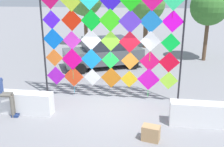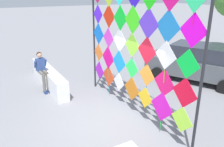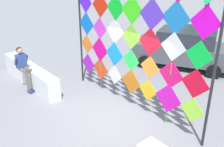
{
  "view_description": "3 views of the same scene",
  "coord_description": "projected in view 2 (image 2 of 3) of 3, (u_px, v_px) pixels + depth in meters",
  "views": [
    {
      "loc": [
        1.29,
        -8.41,
        4.21
      ],
      "look_at": [
        -0.08,
        0.74,
        1.22
      ],
      "focal_mm": 41.27,
      "sensor_mm": 36.0,
      "label": 1
    },
    {
      "loc": [
        5.62,
        -2.89,
        3.97
      ],
      "look_at": [
        -0.53,
        0.66,
        1.43
      ],
      "focal_mm": 36.97,
      "sensor_mm": 36.0,
      "label": 2
    },
    {
      "loc": [
        5.0,
        -4.0,
        4.3
      ],
      "look_at": [
        -0.11,
        0.36,
        1.44
      ],
      "focal_mm": 40.43,
      "sensor_mm": 36.0,
      "label": 3
    }
  ],
  "objects": [
    {
      "name": "seated_vendor",
      "position": [
        42.0,
        68.0,
        9.49
      ],
      "size": [
        0.76,
        0.54,
        1.64
      ],
      "color": "#666056",
      "rests_on": "ground"
    },
    {
      "name": "ground",
      "position": [
        102.0,
        124.0,
        7.28
      ],
      "size": [
        120.0,
        120.0,
        0.0
      ],
      "primitive_type": "plane",
      "color": "gray"
    },
    {
      "name": "parked_car",
      "position": [
        197.0,
        62.0,
        10.71
      ],
      "size": [
        4.74,
        3.6,
        1.69
      ],
      "color": "#4C5156",
      "rests_on": "ground"
    },
    {
      "name": "kite_display_rack",
      "position": [
        132.0,
        40.0,
        7.17
      ],
      "size": [
        5.45,
        0.12,
        4.42
      ],
      "color": "#232328",
      "rests_on": "ground"
    },
    {
      "name": "plaza_ledge_left",
      "position": [
        49.0,
        77.0,
        10.16
      ],
      "size": [
        3.98,
        0.47,
        0.79
      ],
      "primitive_type": "cube",
      "color": "white",
      "rests_on": "ground"
    }
  ]
}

